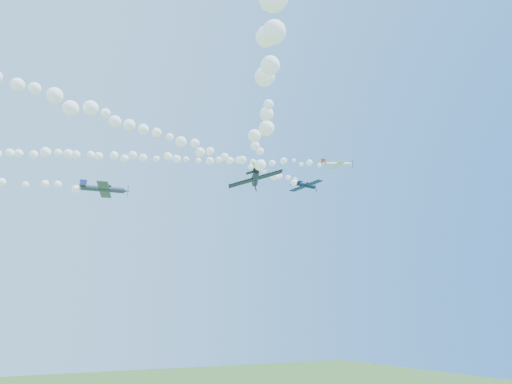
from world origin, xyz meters
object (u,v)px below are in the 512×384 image
plane_white (337,164)px  plane_navy (306,185)px  plane_grey (104,189)px  plane_black (255,178)px

plane_white → plane_navy: (-11.00, -2.72, -7.53)m
plane_white → plane_navy: plane_white is taller
plane_navy → plane_grey: (-40.15, -1.96, -7.19)m
plane_black → plane_white: bearing=-25.8°
plane_grey → plane_black: 28.66m
plane_white → plane_navy: size_ratio=1.04×
plane_white → plane_black: plane_white is taller
plane_navy → plane_grey: plane_navy is taller
plane_grey → plane_black: plane_grey is taller
plane_grey → plane_navy: bearing=16.4°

